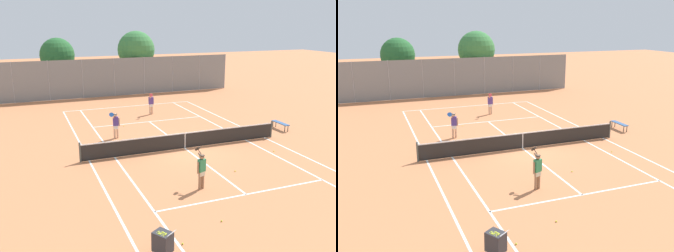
# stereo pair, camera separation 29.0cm
# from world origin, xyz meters

# --- Properties ---
(ground_plane) EXTENTS (120.00, 120.00, 0.00)m
(ground_plane) POSITION_xyz_m (0.00, 0.00, 0.00)
(ground_plane) COLOR #CC7A4C
(court_line_markings) EXTENTS (11.10, 23.90, 0.01)m
(court_line_markings) POSITION_xyz_m (0.00, 0.00, 0.00)
(court_line_markings) COLOR white
(court_line_markings) RESTS_ON ground
(tennis_net) EXTENTS (12.00, 0.10, 1.07)m
(tennis_net) POSITION_xyz_m (0.00, 0.00, 0.51)
(tennis_net) COLOR #474C47
(tennis_net) RESTS_ON ground
(ball_cart) EXTENTS (0.72, 0.77, 0.96)m
(ball_cart) POSITION_xyz_m (-4.83, -9.17, 0.53)
(ball_cart) COLOR #2D2D33
(ball_cart) RESTS_ON ground
(player_near_side) EXTENTS (0.49, 0.87, 1.77)m
(player_near_side) POSITION_xyz_m (-1.53, -5.17, 0.93)
(player_near_side) COLOR #936B4C
(player_near_side) RESTS_ON ground
(player_far_left) EXTENTS (0.76, 0.72, 1.77)m
(player_far_left) POSITION_xyz_m (-3.22, 3.37, 0.93)
(player_far_left) COLOR #D8A884
(player_far_left) RESTS_ON ground
(player_far_right) EXTENTS (0.58, 0.80, 1.77)m
(player_far_right) POSITION_xyz_m (0.87, 8.49, 0.93)
(player_far_right) COLOR #D8A884
(player_far_right) RESTS_ON ground
(loose_tennis_ball_0) EXTENTS (0.07, 0.07, 0.07)m
(loose_tennis_ball_0) POSITION_xyz_m (0.87, -4.07, 0.03)
(loose_tennis_ball_0) COLOR #D1DB33
(loose_tennis_ball_0) RESTS_ON ground
(loose_tennis_ball_1) EXTENTS (0.07, 0.07, 0.07)m
(loose_tennis_ball_1) POSITION_xyz_m (-2.05, 5.87, 0.03)
(loose_tennis_ball_1) COLOR #D1DB33
(loose_tennis_ball_1) RESTS_ON ground
(loose_tennis_ball_2) EXTENTS (0.07, 0.07, 0.07)m
(loose_tennis_ball_2) POSITION_xyz_m (-2.08, -7.99, 0.03)
(loose_tennis_ball_2) COLOR #D1DB33
(loose_tennis_ball_2) RESTS_ON ground
(loose_tennis_ball_3) EXTENTS (0.07, 0.07, 0.07)m
(loose_tennis_ball_3) POSITION_xyz_m (0.29, 10.84, 0.03)
(loose_tennis_ball_3) COLOR #D1DB33
(loose_tennis_ball_3) RESTS_ON ground
(loose_tennis_ball_4) EXTENTS (0.07, 0.07, 0.07)m
(loose_tennis_ball_4) POSITION_xyz_m (4.44, -2.35, 0.03)
(loose_tennis_ball_4) COLOR #D1DB33
(loose_tennis_ball_4) RESTS_ON ground
(loose_tennis_ball_5) EXTENTS (0.07, 0.07, 0.07)m
(loose_tennis_ball_5) POSITION_xyz_m (-4.00, -8.80, 0.03)
(loose_tennis_ball_5) COLOR #D1DB33
(loose_tennis_ball_5) RESTS_ON ground
(courtside_bench) EXTENTS (0.36, 1.50, 0.47)m
(courtside_bench) POSITION_xyz_m (7.65, 1.27, 0.41)
(courtside_bench) COLOR #33598C
(courtside_bench) RESTS_ON ground
(back_fence) EXTENTS (24.47, 0.08, 3.68)m
(back_fence) POSITION_xyz_m (0.00, 16.86, 1.84)
(back_fence) COLOR gray
(back_fence) RESTS_ON ground
(tree_behind_left) EXTENTS (3.37, 3.37, 5.54)m
(tree_behind_left) POSITION_xyz_m (-4.98, 19.99, 3.73)
(tree_behind_left) COLOR brown
(tree_behind_left) RESTS_ON ground
(tree_behind_right) EXTENTS (3.83, 3.83, 6.14)m
(tree_behind_right) POSITION_xyz_m (2.89, 19.09, 4.11)
(tree_behind_right) COLOR brown
(tree_behind_right) RESTS_ON ground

